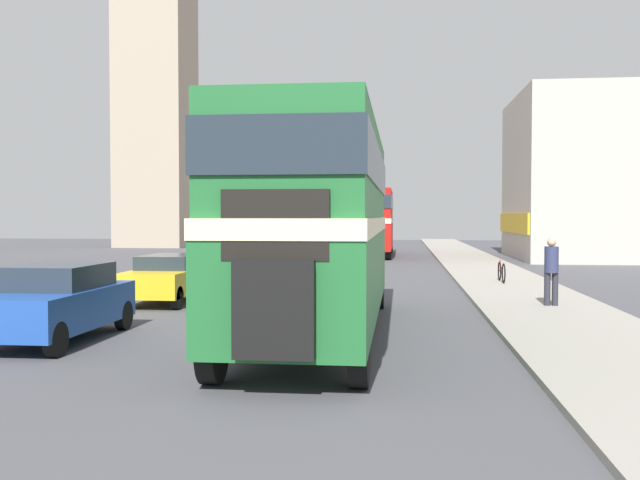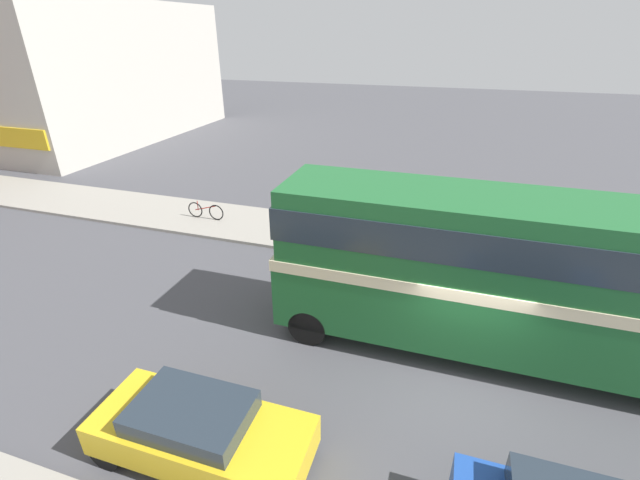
% 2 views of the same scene
% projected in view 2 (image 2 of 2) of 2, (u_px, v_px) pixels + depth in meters
% --- Properties ---
extents(ground_plane, '(120.00, 120.00, 0.00)m').
position_uv_depth(ground_plane, '(459.00, 378.00, 10.50)').
color(ground_plane, '#47474C').
extents(sidewalk_right, '(3.50, 120.00, 0.12)m').
position_uv_depth(sidewalk_right, '(464.00, 253.00, 16.24)').
color(sidewalk_right, gray).
rests_on(sidewalk_right, ground_plane).
extents(double_decker_bus, '(2.50, 11.04, 4.31)m').
position_uv_depth(double_decker_bus, '(497.00, 267.00, 10.31)').
color(double_decker_bus, '#1E602D').
rests_on(double_decker_bus, ground_plane).
extents(car_parked_mid, '(1.71, 4.28, 1.37)m').
position_uv_depth(car_parked_mid, '(200.00, 431.00, 8.27)').
color(car_parked_mid, gold).
rests_on(car_parked_mid, ground_plane).
extents(pedestrian_walking, '(0.37, 0.37, 1.82)m').
position_uv_depth(pedestrian_walking, '(359.00, 212.00, 17.06)').
color(pedestrian_walking, '#282833').
rests_on(pedestrian_walking, sidewalk_right).
extents(bicycle_on_pavement, '(0.05, 1.76, 0.78)m').
position_uv_depth(bicycle_on_pavement, '(206.00, 211.00, 18.91)').
color(bicycle_on_pavement, black).
rests_on(bicycle_on_pavement, sidewalk_right).
extents(shop_building_block, '(19.35, 10.78, 9.54)m').
position_uv_depth(shop_building_block, '(93.00, 72.00, 32.39)').
color(shop_building_block, '#B2ADA3').
rests_on(shop_building_block, ground_plane).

